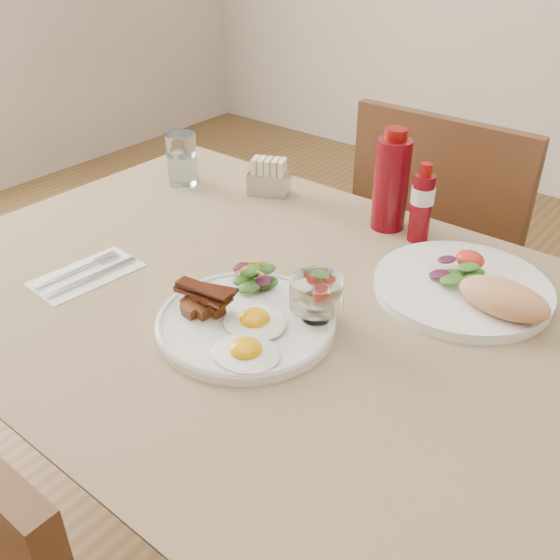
{
  "coord_description": "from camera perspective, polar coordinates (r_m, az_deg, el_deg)",
  "views": [
    {
      "loc": [
        0.54,
        -0.67,
        1.33
      ],
      "look_at": [
        0.02,
        -0.03,
        0.82
      ],
      "focal_mm": 40.0,
      "sensor_mm": 36.0,
      "label": 1
    }
  ],
  "objects": [
    {
      "name": "chair_far",
      "position": [
        1.65,
        14.81,
        1.51
      ],
      "size": [
        0.42,
        0.42,
        0.93
      ],
      "color": "#562D1B",
      "rests_on": "ground"
    },
    {
      "name": "main_plate",
      "position": [
        0.98,
        -3.14,
        -3.95
      ],
      "size": [
        0.28,
        0.28,
        0.02
      ],
      "primitive_type": "cylinder",
      "color": "white",
      "rests_on": "table"
    },
    {
      "name": "hot_sauce_bottle",
      "position": [
        1.22,
        12.82,
        6.78
      ],
      "size": [
        0.06,
        0.06,
        0.16
      ],
      "rotation": [
        0.0,
        0.0,
        0.42
      ],
      "color": "#63050E",
      "rests_on": "table"
    },
    {
      "name": "bacon_potato_pile",
      "position": [
        0.98,
        -7.14,
        -1.79
      ],
      "size": [
        0.11,
        0.07,
        0.05
      ],
      "rotation": [
        0.0,
        0.0,
        -0.34
      ],
      "color": "brown",
      "rests_on": "main_plate"
    },
    {
      "name": "fried_eggs",
      "position": [
        0.92,
        -2.72,
        -5.09
      ],
      "size": [
        0.17,
        0.19,
        0.03
      ],
      "rotation": [
        0.0,
        0.0,
        -0.38
      ],
      "color": "white",
      "rests_on": "main_plate"
    },
    {
      "name": "table",
      "position": [
        1.09,
        0.23,
        -5.92
      ],
      "size": [
        1.33,
        0.88,
        0.75
      ],
      "color": "#562D1B",
      "rests_on": "ground"
    },
    {
      "name": "ketchup_bottle",
      "position": [
        1.25,
        10.13,
        8.76
      ],
      "size": [
        0.07,
        0.07,
        0.2
      ],
      "rotation": [
        0.0,
        0.0,
        -0.02
      ],
      "color": "#63050E",
      "rests_on": "table"
    },
    {
      "name": "second_plate",
      "position": [
        1.08,
        17.14,
        -0.73
      ],
      "size": [
        0.31,
        0.3,
        0.08
      ],
      "rotation": [
        0.0,
        0.0,
        -0.05
      ],
      "color": "white",
      "rests_on": "table"
    },
    {
      "name": "side_salad",
      "position": [
        1.04,
        -2.37,
        0.25
      ],
      "size": [
        0.08,
        0.07,
        0.04
      ],
      "rotation": [
        0.0,
        0.0,
        0.09
      ],
      "color": "#1B4713",
      "rests_on": "main_plate"
    },
    {
      "name": "napkin_cutlery",
      "position": [
        1.16,
        -17.27,
        0.49
      ],
      "size": [
        0.12,
        0.19,
        0.01
      ],
      "rotation": [
        0.0,
        0.0,
        -0.08
      ],
      "color": "white",
      "rests_on": "table"
    },
    {
      "name": "water_glass",
      "position": [
        1.47,
        -8.92,
        10.61
      ],
      "size": [
        0.07,
        0.07,
        0.12
      ],
      "color": "white",
      "rests_on": "table"
    },
    {
      "name": "sugar_caddy",
      "position": [
        1.41,
        -1.02,
        9.23
      ],
      "size": [
        0.1,
        0.08,
        0.08
      ],
      "rotation": [
        0.0,
        0.0,
        0.43
      ],
      "color": "#AFAFB3",
      "rests_on": "table"
    },
    {
      "name": "fruit_cup",
      "position": [
        0.95,
        3.4,
        -1.19
      ],
      "size": [
        0.08,
        0.08,
        0.08
      ],
      "rotation": [
        0.0,
        0.0,
        -0.2
      ],
      "color": "white",
      "rests_on": "main_plate"
    }
  ]
}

